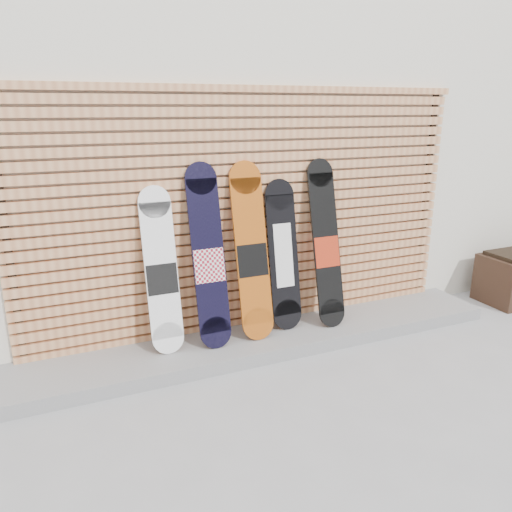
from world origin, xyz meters
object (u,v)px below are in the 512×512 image
object	(u,v)px
snowboard_2	(252,253)
snowboard_4	(326,245)
snowboard_0	(161,272)
snowboard_1	(208,258)
snowboard_3	(283,255)

from	to	relation	value
snowboard_2	snowboard_4	xyz separation A→B (m)	(0.75, -0.01, -0.01)
snowboard_2	snowboard_0	bearing A→B (deg)	177.73
snowboard_2	snowboard_4	world-z (taller)	snowboard_2
snowboard_0	snowboard_1	size ratio (longest dim) A/B	0.89
snowboard_0	snowboard_3	size ratio (longest dim) A/B	1.01
snowboard_4	snowboard_1	bearing A→B (deg)	179.48
snowboard_2	snowboard_3	bearing A→B (deg)	8.20
snowboard_2	snowboard_3	size ratio (longest dim) A/B	1.13
snowboard_1	snowboard_4	world-z (taller)	snowboard_1
snowboard_4	snowboard_3	bearing A→B (deg)	171.48
snowboard_0	snowboard_1	distance (m)	0.41
snowboard_3	snowboard_0	bearing A→B (deg)	-179.16
snowboard_0	snowboard_1	bearing A→B (deg)	-4.99
snowboard_3	snowboard_4	xyz separation A→B (m)	(0.41, -0.06, 0.07)
snowboard_1	snowboard_2	bearing A→B (deg)	0.46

